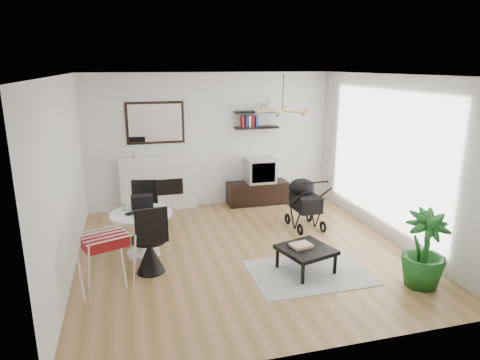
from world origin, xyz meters
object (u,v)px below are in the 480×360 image
object	(u,v)px
potted_plant	(424,249)
drying_rack	(106,265)
dining_table	(142,227)
crt_tv	(260,170)
fireplace	(158,177)
coffee_table	(306,250)
tv_console	(257,193)
stroller	(304,205)

from	to	relation	value
potted_plant	drying_rack	bearing A→B (deg)	169.59
dining_table	crt_tv	bearing A→B (deg)	37.99
fireplace	potted_plant	size ratio (longest dim) A/B	2.09
crt_tv	dining_table	world-z (taller)	crt_tv
coffee_table	fireplace	bearing A→B (deg)	118.65
fireplace	coffee_table	xyz separation A→B (m)	(1.78, -3.26, -0.37)
coffee_table	drying_rack	bearing A→B (deg)	-179.09
tv_console	coffee_table	distance (m)	3.11
tv_console	stroller	world-z (taller)	stroller
tv_console	crt_tv	xyz separation A→B (m)	(0.05, -0.00, 0.49)
potted_plant	stroller	bearing A→B (deg)	105.23
drying_rack	stroller	world-z (taller)	stroller
drying_rack	coffee_table	bearing A→B (deg)	-19.68
dining_table	coffee_table	xyz separation A→B (m)	(2.20, -1.15, -0.14)
dining_table	coffee_table	size ratio (longest dim) A/B	1.13
crt_tv	dining_table	distance (m)	3.18
dining_table	tv_console	bearing A→B (deg)	38.62
dining_table	coffee_table	world-z (taller)	dining_table
crt_tv	stroller	distance (m)	1.56
crt_tv	drying_rack	size ratio (longest dim) A/B	0.67
fireplace	crt_tv	world-z (taller)	fireplace
crt_tv	stroller	bearing A→B (deg)	-76.11
tv_console	coffee_table	world-z (taller)	tv_console
drying_rack	coffee_table	distance (m)	2.68
crt_tv	coffee_table	xyz separation A→B (m)	(-0.29, -3.10, -0.41)
crt_tv	drying_rack	xyz separation A→B (m)	(-2.97, -3.14, -0.27)
crt_tv	drying_rack	distance (m)	4.34
stroller	potted_plant	xyz separation A→B (m)	(0.65, -2.39, 0.10)
dining_table	potted_plant	distance (m)	4.01
dining_table	stroller	bearing A→B (deg)	9.22
dining_table	stroller	size ratio (longest dim) A/B	0.96
dining_table	potted_plant	xyz separation A→B (m)	(3.51, -1.93, 0.07)
fireplace	crt_tv	xyz separation A→B (m)	(2.07, -0.16, 0.04)
drying_rack	stroller	size ratio (longest dim) A/B	0.90
crt_tv	drying_rack	world-z (taller)	crt_tv
drying_rack	potted_plant	world-z (taller)	potted_plant
fireplace	potted_plant	world-z (taller)	fireplace
fireplace	dining_table	bearing A→B (deg)	-101.30
crt_tv	potted_plant	bearing A→B (deg)	-75.28
fireplace	drying_rack	distance (m)	3.43
crt_tv	coffee_table	distance (m)	3.14
tv_console	dining_table	xyz separation A→B (m)	(-2.44, -1.95, 0.21)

